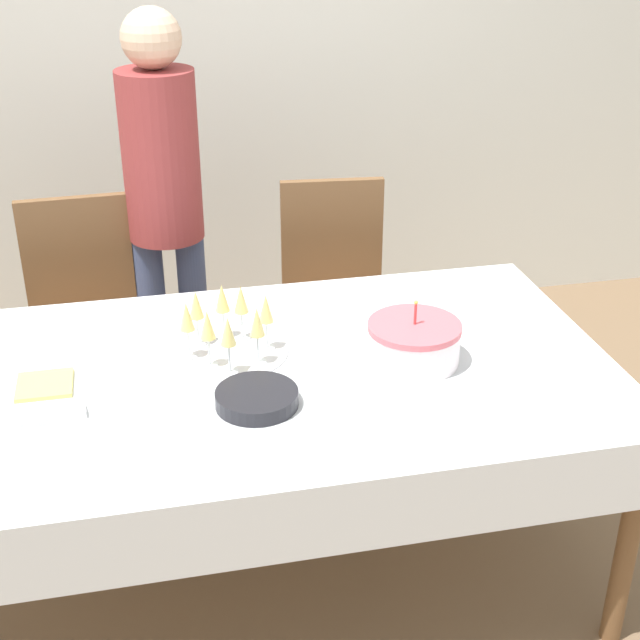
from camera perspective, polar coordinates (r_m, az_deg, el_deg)
name	(u,v)px	position (r m, az deg, el deg)	size (l,w,h in m)	color
ground_plane	(251,571)	(2.98, -4.41, -15.75)	(12.00, 12.00, 0.00)	brown
wall_back	(178,41)	(4.12, -9.06, 17.23)	(8.00, 0.05, 2.70)	silver
dining_table	(244,401)	(2.59, -4.90, -5.20)	(2.13, 1.14, 0.74)	white
dining_chair_far_left	(85,318)	(3.41, -14.82, 0.13)	(0.44, 0.44, 0.96)	brown
dining_chair_far_right	(335,295)	(3.48, 0.98, 1.63)	(0.46, 0.46, 0.96)	brown
birthday_cake	(414,343)	(2.56, 6.02, -1.45)	(0.27, 0.27, 0.19)	white
champagne_tray	(227,328)	(2.59, -5.99, -0.51)	(0.35, 0.35, 0.18)	silver
plate_stack_main	(257,398)	(2.37, -4.06, -5.02)	(0.22, 0.22, 0.04)	black
cake_knife	(460,391)	(2.46, 8.98, -4.54)	(0.30, 0.08, 0.00)	silver
fork_pile	(52,415)	(2.41, -16.78, -5.87)	(0.18, 0.08, 0.02)	silver
napkin_pile	(45,385)	(2.57, -17.21, -3.99)	(0.15, 0.15, 0.01)	#E0D166
person_standing	(163,189)	(3.36, -9.99, 8.28)	(0.28, 0.28, 1.61)	#3F4C72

